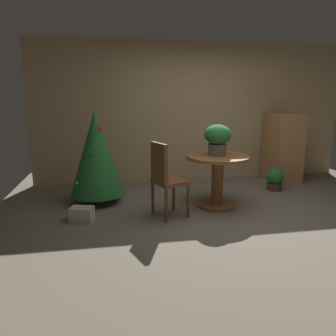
{
  "coord_description": "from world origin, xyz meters",
  "views": [
    {
      "loc": [
        -1.6,
        -3.82,
        1.58
      ],
      "look_at": [
        -0.85,
        0.32,
        0.66
      ],
      "focal_mm": 34.37,
      "sensor_mm": 36.0,
      "label": 1
    }
  ],
  "objects_px": {
    "wooden_chair_left": "(165,176)",
    "holiday_tree": "(96,154)",
    "round_dining_table": "(217,173)",
    "flower_vase": "(218,138)",
    "potted_plant": "(275,179)",
    "wooden_cabinet": "(283,148)",
    "gift_box_cream": "(82,214)"
  },
  "relations": [
    {
      "from": "wooden_chair_left",
      "to": "holiday_tree",
      "type": "height_order",
      "value": "holiday_tree"
    },
    {
      "from": "round_dining_table",
      "to": "flower_vase",
      "type": "bearing_deg",
      "value": 90.0
    },
    {
      "from": "potted_plant",
      "to": "wooden_cabinet",
      "type": "bearing_deg",
      "value": 52.61
    },
    {
      "from": "round_dining_table",
      "to": "gift_box_cream",
      "type": "relative_size",
      "value": 2.76
    },
    {
      "from": "flower_vase",
      "to": "wooden_chair_left",
      "type": "xyz_separation_m",
      "value": [
        -0.83,
        -0.35,
        -0.45
      ]
    },
    {
      "from": "wooden_cabinet",
      "to": "flower_vase",
      "type": "bearing_deg",
      "value": -145.98
    },
    {
      "from": "round_dining_table",
      "to": "wooden_cabinet",
      "type": "height_order",
      "value": "wooden_cabinet"
    },
    {
      "from": "flower_vase",
      "to": "wooden_chair_left",
      "type": "relative_size",
      "value": 0.44
    },
    {
      "from": "flower_vase",
      "to": "holiday_tree",
      "type": "relative_size",
      "value": 0.32
    },
    {
      "from": "wooden_chair_left",
      "to": "gift_box_cream",
      "type": "xyz_separation_m",
      "value": [
        -1.1,
        0.04,
        -0.47
      ]
    },
    {
      "from": "wooden_chair_left",
      "to": "flower_vase",
      "type": "bearing_deg",
      "value": 22.96
    },
    {
      "from": "holiday_tree",
      "to": "wooden_cabinet",
      "type": "height_order",
      "value": "holiday_tree"
    },
    {
      "from": "flower_vase",
      "to": "holiday_tree",
      "type": "distance_m",
      "value": 1.82
    },
    {
      "from": "gift_box_cream",
      "to": "wooden_cabinet",
      "type": "xyz_separation_m",
      "value": [
        3.64,
        1.46,
        0.56
      ]
    },
    {
      "from": "wooden_cabinet",
      "to": "potted_plant",
      "type": "height_order",
      "value": "wooden_cabinet"
    },
    {
      "from": "round_dining_table",
      "to": "holiday_tree",
      "type": "relative_size",
      "value": 0.66
    },
    {
      "from": "potted_plant",
      "to": "wooden_chair_left",
      "type": "bearing_deg",
      "value": -156.28
    },
    {
      "from": "holiday_tree",
      "to": "gift_box_cream",
      "type": "distance_m",
      "value": 1.03
    },
    {
      "from": "round_dining_table",
      "to": "gift_box_cream",
      "type": "xyz_separation_m",
      "value": [
        -1.93,
        -0.26,
        -0.41
      ]
    },
    {
      "from": "holiday_tree",
      "to": "wooden_cabinet",
      "type": "xyz_separation_m",
      "value": [
        3.45,
        0.7,
        -0.11
      ]
    },
    {
      "from": "holiday_tree",
      "to": "potted_plant",
      "type": "distance_m",
      "value": 3.06
    },
    {
      "from": "flower_vase",
      "to": "round_dining_table",
      "type": "bearing_deg",
      "value": -90.0
    },
    {
      "from": "round_dining_table",
      "to": "potted_plant",
      "type": "xyz_separation_m",
      "value": [
        1.26,
        0.62,
        -0.3
      ]
    },
    {
      "from": "gift_box_cream",
      "to": "wooden_cabinet",
      "type": "distance_m",
      "value": 3.96
    },
    {
      "from": "wooden_chair_left",
      "to": "holiday_tree",
      "type": "xyz_separation_m",
      "value": [
        -0.91,
        0.81,
        0.19
      ]
    },
    {
      "from": "gift_box_cream",
      "to": "potted_plant",
      "type": "distance_m",
      "value": 3.31
    },
    {
      "from": "holiday_tree",
      "to": "gift_box_cream",
      "type": "bearing_deg",
      "value": -103.67
    },
    {
      "from": "holiday_tree",
      "to": "flower_vase",
      "type": "bearing_deg",
      "value": -14.68
    },
    {
      "from": "flower_vase",
      "to": "wooden_cabinet",
      "type": "relative_size",
      "value": 0.34
    },
    {
      "from": "gift_box_cream",
      "to": "wooden_cabinet",
      "type": "height_order",
      "value": "wooden_cabinet"
    },
    {
      "from": "wooden_chair_left",
      "to": "potted_plant",
      "type": "bearing_deg",
      "value": 23.72
    },
    {
      "from": "wooden_cabinet",
      "to": "potted_plant",
      "type": "bearing_deg",
      "value": -127.39
    }
  ]
}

